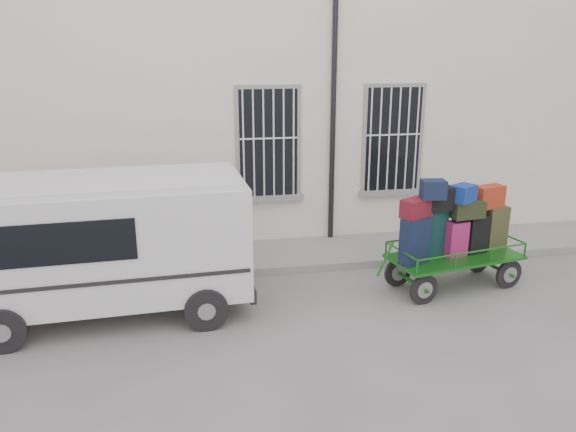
# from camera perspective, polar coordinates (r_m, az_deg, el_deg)

# --- Properties ---
(ground) EXTENTS (80.00, 80.00, 0.00)m
(ground) POSITION_cam_1_polar(r_m,az_deg,el_deg) (9.60, 3.29, -8.87)
(ground) COLOR slate
(ground) RESTS_ON ground
(building) EXTENTS (24.00, 5.15, 6.00)m
(building) POSITION_cam_1_polar(r_m,az_deg,el_deg) (14.09, -2.00, 12.09)
(building) COLOR beige
(building) RESTS_ON ground
(sidewalk) EXTENTS (24.00, 1.70, 0.15)m
(sidewalk) POSITION_cam_1_polar(r_m,az_deg,el_deg) (11.54, 0.67, -3.90)
(sidewalk) COLOR gray
(sidewalk) RESTS_ON ground
(luggage_cart) EXTENTS (2.80, 1.48, 2.04)m
(luggage_cart) POSITION_cam_1_polar(r_m,az_deg,el_deg) (10.25, 16.43, -1.53)
(luggage_cart) COLOR black
(luggage_cart) RESTS_ON ground
(van) EXTENTS (4.53, 2.19, 2.23)m
(van) POSITION_cam_1_polar(r_m,az_deg,el_deg) (9.24, -17.99, -2.17)
(van) COLOR silver
(van) RESTS_ON ground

